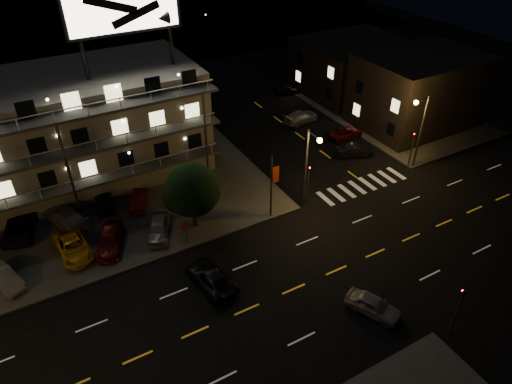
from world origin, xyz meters
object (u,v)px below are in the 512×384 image
lot_car_2 (73,247)px  road_car_east (374,306)px  lot_car_7 (66,216)px  tree (192,192)px  lot_car_4 (159,228)px  road_car_west (211,277)px  side_car_0 (355,151)px

lot_car_2 → road_car_east: lot_car_2 is taller
lot_car_7 → road_car_east: lot_car_7 is taller
tree → lot_car_2: tree is taller
tree → road_car_east: bearing=-64.5°
lot_car_2 → lot_car_7: (0.23, 4.31, 0.08)m
lot_car_4 → road_car_east: (10.30, -15.39, -0.19)m
lot_car_2 → road_car_west: 11.84m
lot_car_7 → lot_car_2: bearing=68.5°
side_car_0 → road_car_east: size_ratio=1.02×
side_car_0 → road_car_west: (-21.71, -9.62, 0.01)m
lot_car_2 → road_car_east: bearing=-48.6°
side_car_0 → lot_car_7: bearing=103.7°
lot_car_4 → side_car_0: bearing=30.1°
tree → road_car_east: size_ratio=1.52×
tree → road_car_west: bearing=-103.2°
lot_car_4 → road_car_east: size_ratio=1.06×
road_car_west → lot_car_4: bearing=-84.8°
lot_car_4 → road_car_west: (1.50, -7.27, -0.18)m
tree → lot_car_4: bearing=173.8°
lot_car_7 → road_car_east: bearing=110.7°
lot_car_2 → side_car_0: lot_car_2 is taller
lot_car_7 → side_car_0: lot_car_7 is taller
lot_car_7 → side_car_0: 29.99m
side_car_0 → tree: bearing=117.2°
tree → lot_car_4: size_ratio=1.44×
side_car_0 → road_car_east: (-12.91, -17.74, 0.01)m
side_car_0 → road_car_east: bearing=163.5°
tree → lot_car_4: tree is taller
lot_car_2 → lot_car_4: 6.95m
road_car_east → lot_car_7: bearing=105.7°
road_car_east → road_car_west: (-8.80, 8.12, 0.00)m
lot_car_2 → side_car_0: (30.06, 1.23, -0.17)m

